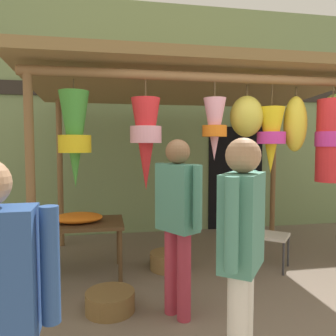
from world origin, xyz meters
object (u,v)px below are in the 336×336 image
flower_heap_on_table (79,218)px  wicker_basket_spare (169,261)px  folding_chair (266,230)px  display_table (75,228)px  customer_foreground (242,243)px  wicker_basket_by_table (110,301)px  vendor_in_orange (178,213)px

flower_heap_on_table → wicker_basket_spare: flower_heap_on_table is taller
flower_heap_on_table → folding_chair: bearing=-3.4°
display_table → flower_heap_on_table: flower_heap_on_table is taller
display_table → folding_chair: size_ratio=1.41×
display_table → customer_foreground: (1.26, -2.22, 0.40)m
folding_chair → customer_foreground: customer_foreground is taller
display_table → flower_heap_on_table: bearing=-28.4°
wicker_basket_spare → display_table: bearing=-179.5°
flower_heap_on_table → wicker_basket_by_table: bearing=-69.4°
vendor_in_orange → wicker_basket_by_table: bearing=161.0°
customer_foreground → display_table: bearing=119.6°
flower_heap_on_table → wicker_basket_spare: (1.15, 0.04, -0.63)m
display_table → folding_chair: bearing=-4.0°
wicker_basket_by_table → customer_foreground: (0.85, -1.22, 0.90)m
folding_chair → customer_foreground: bearing=-121.0°
folding_chair → customer_foreground: 2.44m
wicker_basket_spare → customer_foreground: size_ratio=0.30×
wicker_basket_by_table → flower_heap_on_table: bearing=110.6°
flower_heap_on_table → customer_foreground: customer_foreground is taller
vendor_in_orange → customer_foreground: (0.21, -1.00, -0.00)m
wicker_basket_spare → vendor_in_orange: size_ratio=0.30×
flower_heap_on_table → vendor_in_orange: vendor_in_orange is taller
flower_heap_on_table → folding_chair: 2.46m
folding_chair → vendor_in_orange: 1.85m
wicker_basket_by_table → wicker_basket_spare: wicker_basket_spare is taller
folding_chair → wicker_basket_by_table: folding_chair is taller
vendor_in_orange → flower_heap_on_table: bearing=130.1°
display_table → folding_chair: folding_chair is taller
flower_heap_on_table → folding_chair: folding_chair is taller
wicker_basket_by_table → wicker_basket_spare: 1.27m
display_table → wicker_basket_spare: bearing=0.5°
wicker_basket_by_table → customer_foreground: customer_foreground is taller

